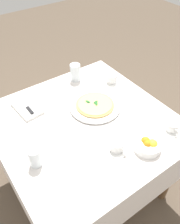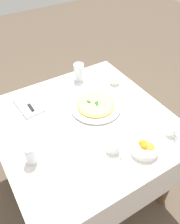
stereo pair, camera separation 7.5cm
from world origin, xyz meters
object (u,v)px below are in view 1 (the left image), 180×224
(coffee_cup_left_edge, at_px, (117,146))
(napkin_folded, at_px, (27,108))
(coffee_cup_back_corner, at_px, (172,127))
(coffee_cup_far_left, at_px, (112,79))
(water_glass_right_edge, at_px, (35,158))
(pizza_plate, at_px, (95,106))
(pizza, at_px, (95,104))
(citrus_bowl, at_px, (148,145))
(water_glass_near_left, at_px, (75,73))
(dinner_knife, at_px, (26,106))

(coffee_cup_left_edge, distance_m, napkin_folded, 0.64)
(coffee_cup_back_corner, relative_size, coffee_cup_far_left, 0.98)
(coffee_cup_far_left, height_order, water_glass_right_edge, water_glass_right_edge)
(pizza_plate, height_order, coffee_cup_far_left, coffee_cup_far_left)
(pizza, distance_m, napkin_folded, 0.44)
(citrus_bowl, bearing_deg, water_glass_near_left, -2.47)
(napkin_folded, bearing_deg, water_glass_near_left, -82.38)
(water_glass_right_edge, xyz_separation_m, dinner_knife, (0.42, -0.14, -0.02))
(water_glass_near_left, bearing_deg, dinner_knife, 102.14)
(pizza, relative_size, coffee_cup_left_edge, 1.88)
(coffee_cup_back_corner, xyz_separation_m, napkin_folded, (0.66, 0.62, -0.02))
(pizza, height_order, water_glass_right_edge, water_glass_right_edge)
(coffee_cup_left_edge, relative_size, dinner_knife, 0.67)
(napkin_folded, bearing_deg, pizza_plate, -128.03)
(coffee_cup_far_left, distance_m, water_glass_near_left, 0.27)
(pizza, distance_m, citrus_bowl, 0.44)
(water_glass_right_edge, distance_m, dinner_knife, 0.45)
(coffee_cup_back_corner, bearing_deg, water_glass_right_edge, 72.20)
(coffee_cup_back_corner, xyz_separation_m, water_glass_right_edge, (0.24, 0.76, 0.02))
(coffee_cup_back_corner, distance_m, water_glass_right_edge, 0.79)
(coffee_cup_left_edge, xyz_separation_m, water_glass_right_edge, (0.17, 0.40, 0.02))
(coffee_cup_left_edge, height_order, citrus_bowl, citrus_bowl)
(coffee_cup_left_edge, relative_size, napkin_folded, 0.57)
(pizza_plate, height_order, pizza, pizza)
(pizza, height_order, coffee_cup_left_edge, coffee_cup_left_edge)
(pizza_plate, distance_m, dinner_knife, 0.44)
(pizza_plate, bearing_deg, citrus_bowl, -175.63)
(coffee_cup_left_edge, bearing_deg, coffee_cup_back_corner, -101.81)
(pizza_plate, height_order, dinner_knife, dinner_knife)
(pizza_plate, height_order, napkin_folded, napkin_folded)
(coffee_cup_back_corner, bearing_deg, pizza, 30.55)
(coffee_cup_far_left, bearing_deg, water_glass_right_edge, 113.36)
(coffee_cup_left_edge, relative_size, water_glass_near_left, 1.02)
(dinner_knife, xyz_separation_m, citrus_bowl, (-0.68, -0.40, 0.00))
(pizza, bearing_deg, coffee_cup_back_corner, -149.45)
(pizza_plate, distance_m, citrus_bowl, 0.44)
(pizza_plate, relative_size, water_glass_near_left, 2.57)
(coffee_cup_back_corner, relative_size, dinner_knife, 0.67)
(water_glass_near_left, xyz_separation_m, citrus_bowl, (-0.78, 0.03, -0.03))
(coffee_cup_back_corner, height_order, citrus_bowl, citrus_bowl)
(coffee_cup_far_left, bearing_deg, dinner_knife, 81.91)
(napkin_folded, relative_size, dinner_knife, 1.18)
(coffee_cup_back_corner, height_order, coffee_cup_far_left, coffee_cup_far_left)
(citrus_bowl, bearing_deg, napkin_folded, 30.63)
(coffee_cup_left_edge, bearing_deg, napkin_folded, 23.79)
(coffee_cup_far_left, distance_m, dinner_knife, 0.64)
(pizza_plate, xyz_separation_m, coffee_cup_back_corner, (-0.42, -0.25, 0.02))
(pizza_plate, bearing_deg, water_glass_right_edge, 109.57)
(pizza_plate, xyz_separation_m, coffee_cup_far_left, (0.15, -0.27, 0.02))
(water_glass_near_left, distance_m, dinner_knife, 0.45)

